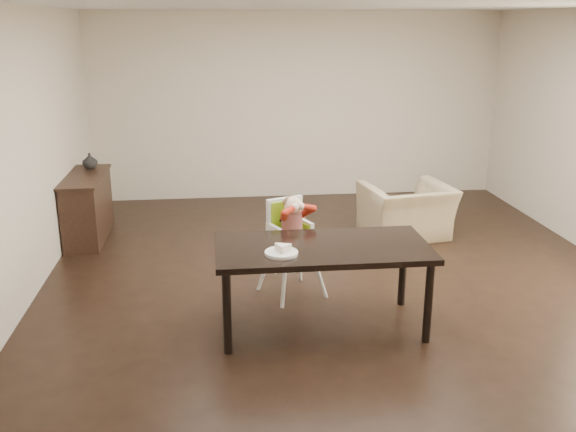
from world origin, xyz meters
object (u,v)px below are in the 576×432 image
armchair (407,202)px  sideboard (88,207)px  high_chair (291,225)px  dining_table (323,254)px

armchair → sideboard: size_ratio=0.80×
armchair → high_chair: bearing=34.1°
armchair → sideboard: 3.87m
high_chair → armchair: size_ratio=0.98×
dining_table → armchair: 2.69m
sideboard → high_chair: bearing=-40.3°
dining_table → high_chair: size_ratio=1.82×
armchair → sideboard: bearing=-15.1°
high_chair → sideboard: (-2.25, 1.90, -0.30)m
sideboard → dining_table: bearing=-47.5°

